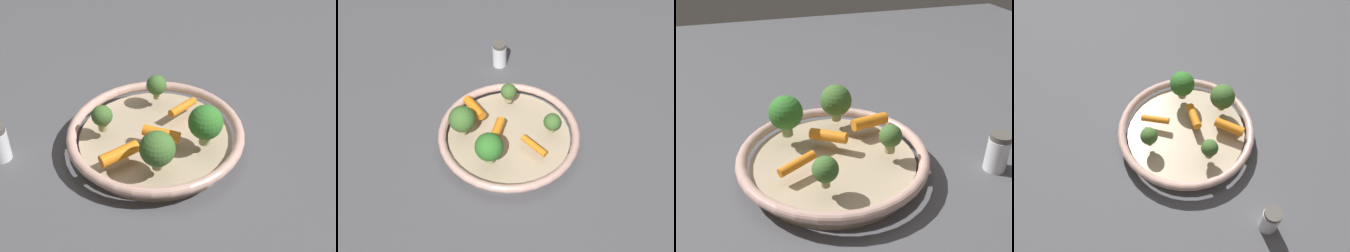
{
  "view_description": "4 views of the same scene",
  "coord_description": "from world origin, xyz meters",
  "views": [
    {
      "loc": [
        0.64,
        -0.23,
        0.59
      ],
      "look_at": [
        0.01,
        0.02,
        0.05
      ],
      "focal_mm": 52.84,
      "sensor_mm": 36.0,
      "label": 1
    },
    {
      "loc": [
        0.23,
        0.61,
        0.79
      ],
      "look_at": [
        0.01,
        0.01,
        0.07
      ],
      "focal_mm": 48.39,
      "sensor_mm": 36.0,
      "label": 2
    },
    {
      "loc": [
        -0.5,
        0.13,
        0.39
      ],
      "look_at": [
        0.01,
        -0.02,
        0.08
      ],
      "focal_mm": 40.47,
      "sensor_mm": 36.0,
      "label": 3
    },
    {
      "loc": [
        -0.39,
        -0.29,
        0.7
      ],
      "look_at": [
        -0.01,
        0.0,
        0.06
      ],
      "focal_mm": 38.08,
      "sensor_mm": 36.0,
      "label": 4
    }
  ],
  "objects": [
    {
      "name": "broccoli_floret_large",
      "position": [
        -0.09,
        0.03,
        0.07
      ],
      "size": [
        0.04,
        0.04,
        0.05
      ],
      "color": "tan",
      "rests_on": "serving_bowl"
    },
    {
      "name": "broccoli_floret_small",
      "position": [
        -0.03,
        -0.09,
        0.07
      ],
      "size": [
        0.04,
        0.04,
        0.05
      ],
      "color": "tan",
      "rests_on": "serving_bowl"
    },
    {
      "name": "broccoli_floret_edge",
      "position": [
        0.1,
        -0.03,
        0.08
      ],
      "size": [
        0.06,
        0.06,
        0.07
      ],
      "color": "tan",
      "rests_on": "serving_bowl"
    },
    {
      "name": "broccoli_floret_mid",
      "position": [
        0.07,
        0.06,
        0.09
      ],
      "size": [
        0.06,
        0.06,
        0.07
      ],
      "color": "#97A966",
      "rests_on": "serving_bowl"
    },
    {
      "name": "serving_bowl",
      "position": [
        0.0,
        0.0,
        0.02
      ],
      "size": [
        0.31,
        0.31,
        0.04
      ],
      "color": "tan",
      "rests_on": "ground_plane"
    },
    {
      "name": "baby_carrot_near_rim",
      "position": [
        0.05,
        -0.08,
        0.05
      ],
      "size": [
        0.04,
        0.07,
        0.02
      ],
      "primitive_type": "cylinder",
      "rotation": [
        1.53,
        0.0,
        3.36
      ],
      "color": "orange",
      "rests_on": "serving_bowl"
    },
    {
      "name": "baby_carrot_right",
      "position": [
        -0.03,
        0.06,
        0.05
      ],
      "size": [
        0.04,
        0.06,
        0.02
      ],
      "primitive_type": "cylinder",
      "rotation": [
        1.51,
        0.0,
        0.46
      ],
      "color": "orange",
      "rests_on": "serving_bowl"
    },
    {
      "name": "salt_shaker",
      "position": [
        -0.07,
        -0.26,
        0.03
      ],
      "size": [
        0.04,
        0.04,
        0.07
      ],
      "color": "white",
      "rests_on": "ground_plane"
    },
    {
      "name": "baby_carrot_left",
      "position": [
        0.03,
        -0.0,
        0.05
      ],
      "size": [
        0.05,
        0.06,
        0.02
      ],
      "primitive_type": "cylinder",
      "rotation": [
        1.51,
        0.0,
        5.64
      ],
      "color": "orange",
      "rests_on": "serving_bowl"
    },
    {
      "name": "ground_plane",
      "position": [
        0.0,
        0.0,
        0.0
      ],
      "size": [
        2.05,
        2.05,
        0.0
      ],
      "primitive_type": "plane",
      "color": "#4C4C51"
    }
  ]
}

